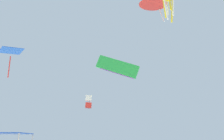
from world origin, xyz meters
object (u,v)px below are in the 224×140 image
object	(u,v)px
kite_diamond_blue	(11,52)
kite_box_white	(89,102)
kite_delta_red	(153,2)
canopy_tent	(1,135)
kite_parafoil_green	(117,67)

from	to	relation	value
kite_diamond_blue	kite_box_white	xyz separation A→B (m)	(8.35, 13.45, -3.60)
kite_box_white	kite_delta_red	bearing A→B (deg)	54.82
canopy_tent	kite_delta_red	xyz separation A→B (m)	(14.38, 16.65, 20.37)
canopy_tent	kite_box_white	size ratio (longest dim) A/B	1.55
kite_delta_red	kite_box_white	distance (m)	19.00
kite_diamond_blue	kite_parafoil_green	world-z (taller)	kite_parafoil_green
kite_diamond_blue	kite_delta_red	bearing A→B (deg)	-101.88
kite_parafoil_green	kite_box_white	bearing A→B (deg)	147.09
kite_delta_red	kite_box_white	xyz separation A→B (m)	(-9.92, 6.87, -14.68)
kite_delta_red	kite_parafoil_green	bearing A→B (deg)	-55.88
canopy_tent	kite_box_white	xyz separation A→B (m)	(4.46, 23.52, 5.70)
canopy_tent	kite_parafoil_green	world-z (taller)	kite_parafoil_green
kite_diamond_blue	kite_parafoil_green	distance (m)	15.53
kite_box_white	kite_parafoil_green	bearing A→B (deg)	42.72
canopy_tent	kite_parafoil_green	xyz separation A→B (m)	(8.93, 18.77, 10.33)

